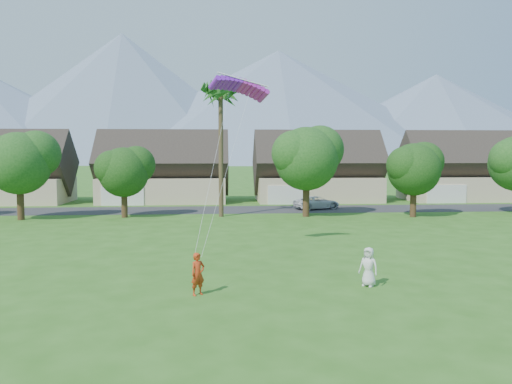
{
  "coord_description": "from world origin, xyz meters",
  "views": [
    {
      "loc": [
        -1.99,
        -18.41,
        6.08
      ],
      "look_at": [
        0.0,
        10.0,
        3.8
      ],
      "focal_mm": 35.0,
      "sensor_mm": 36.0,
      "label": 1
    }
  ],
  "objects": [
    {
      "name": "ground",
      "position": [
        0.0,
        0.0,
        0.0
      ],
      "size": [
        500.0,
        500.0,
        0.0
      ],
      "primitive_type": "plane",
      "color": "#2D6019",
      "rests_on": "ground"
    },
    {
      "name": "parafoil_kite",
      "position": [
        -0.9,
        11.07,
        9.97
      ],
      "size": [
        3.69,
        1.59,
        0.5
      ],
      "rotation": [
        0.0,
        0.0,
        0.4
      ],
      "color": "purple",
      "rests_on": "ground"
    },
    {
      "name": "kite_flyer",
      "position": [
        -3.0,
        2.54,
        0.91
      ],
      "size": [
        0.8,
        0.75,
        1.83
      ],
      "primitive_type": "imported",
      "rotation": [
        0.0,
        0.0,
        0.64
      ],
      "color": "#BB3715",
      "rests_on": "ground"
    },
    {
      "name": "mountain_ridge",
      "position": [
        10.4,
        260.0,
        29.07
      ],
      "size": [
        540.0,
        240.0,
        70.0
      ],
      "color": "slate",
      "rests_on": "ground"
    },
    {
      "name": "houses_row",
      "position": [
        0.49,
        42.99,
        3.44
      ],
      "size": [
        72.75,
        8.19,
        8.86
      ],
      "color": "beige",
      "rests_on": "ground"
    },
    {
      "name": "street",
      "position": [
        0.0,
        34.0,
        0.01
      ],
      "size": [
        90.0,
        7.0,
        0.01
      ],
      "primitive_type": "cube",
      "color": "#2D2D30",
      "rests_on": "ground"
    },
    {
      "name": "tree_row",
      "position": [
        -1.14,
        27.92,
        4.89
      ],
      "size": [
        62.27,
        6.67,
        8.45
      ],
      "color": "#47301C",
      "rests_on": "ground"
    },
    {
      "name": "watcher",
      "position": [
        4.66,
        3.44,
        0.89
      ],
      "size": [
        1.04,
        0.99,
        1.78
      ],
      "primitive_type": "imported",
      "rotation": [
        0.0,
        0.0,
        -0.68
      ],
      "color": "silver",
      "rests_on": "ground"
    },
    {
      "name": "parked_car",
      "position": [
        8.21,
        34.0,
        0.69
      ],
      "size": [
        5.45,
        3.89,
        1.38
      ],
      "primitive_type": "imported",
      "rotation": [
        0.0,
        0.0,
        1.93
      ],
      "color": "silver",
      "rests_on": "ground"
    },
    {
      "name": "fan_palm",
      "position": [
        -2.0,
        28.5,
        11.8
      ],
      "size": [
        3.0,
        3.0,
        13.8
      ],
      "color": "#4C3D26",
      "rests_on": "ground"
    }
  ]
}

